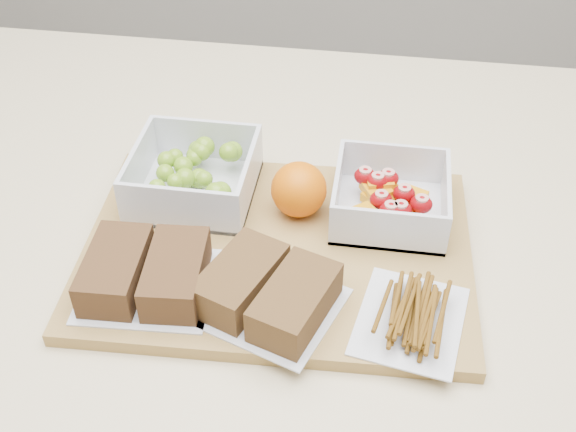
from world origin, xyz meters
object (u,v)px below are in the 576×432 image
object	(u,v)px
grape_container	(196,175)
sandwich_bag_center	(268,292)
sandwich_bag_left	(146,273)
pretzel_bag	(411,312)
orange	(299,189)
fruit_container	(390,200)
cutting_board	(277,251)

from	to	relation	value
grape_container	sandwich_bag_center	xyz separation A→B (m)	(0.11, -0.17, -0.00)
sandwich_bag_left	pretzel_bag	size ratio (longest dim) A/B	1.03
orange	fruit_container	bearing A→B (deg)	6.00
fruit_container	sandwich_bag_center	bearing A→B (deg)	-125.08
fruit_container	grape_container	bearing A→B (deg)	178.29
grape_container	fruit_container	bearing A→B (deg)	-1.71
grape_container	sandwich_bag_center	world-z (taller)	grape_container
fruit_container	sandwich_bag_center	distance (m)	0.20
sandwich_bag_center	orange	bearing A→B (deg)	86.14
pretzel_bag	sandwich_bag_center	bearing A→B (deg)	-179.90
grape_container	sandwich_bag_center	bearing A→B (deg)	-55.70
grape_container	orange	bearing A→B (deg)	-8.04
sandwich_bag_center	pretzel_bag	distance (m)	0.14
cutting_board	grape_container	distance (m)	0.14
fruit_container	orange	distance (m)	0.10
sandwich_bag_center	sandwich_bag_left	bearing A→B (deg)	176.54
cutting_board	fruit_container	xyz separation A→B (m)	(0.12, 0.07, 0.03)
fruit_container	sandwich_bag_center	xyz separation A→B (m)	(-0.11, -0.16, -0.00)
grape_container	fruit_container	xyz separation A→B (m)	(0.23, -0.01, -0.00)
orange	sandwich_bag_center	distance (m)	0.15
fruit_container	sandwich_bag_center	world-z (taller)	fruit_container
cutting_board	orange	bearing A→B (deg)	73.93
cutting_board	pretzel_bag	distance (m)	0.17
cutting_board	sandwich_bag_left	bearing A→B (deg)	-149.02
sandwich_bag_center	pretzel_bag	bearing A→B (deg)	0.10
sandwich_bag_left	sandwich_bag_center	xyz separation A→B (m)	(0.13, -0.01, -0.00)
grape_container	sandwich_bag_left	xyz separation A→B (m)	(-0.01, -0.16, -0.00)
grape_container	fruit_container	distance (m)	0.23
grape_container	pretzel_bag	size ratio (longest dim) A/B	1.01
cutting_board	sandwich_bag_center	xyz separation A→B (m)	(0.00, -0.09, 0.03)
pretzel_bag	fruit_container	bearing A→B (deg)	100.09
orange	pretzel_bag	world-z (taller)	orange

